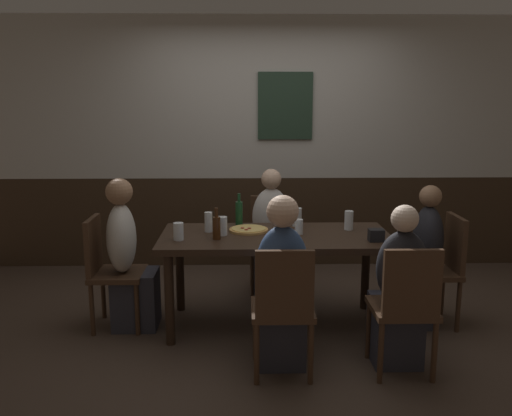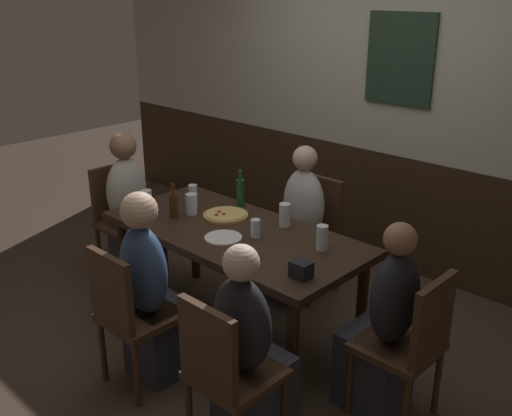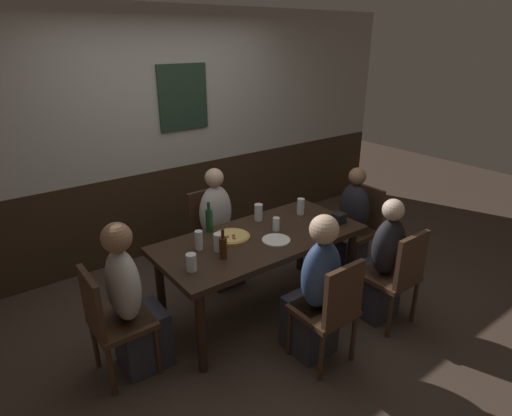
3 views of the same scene
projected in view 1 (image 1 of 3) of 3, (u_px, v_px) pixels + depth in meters
name	position (u px, v px, depth m)	size (l,w,h in m)	color
ground_plane	(275.00, 324.00, 4.35)	(12.00, 12.00, 0.00)	#423328
wall_back	(267.00, 144.00, 5.71)	(6.40, 0.13, 2.60)	#332316
dining_table	(276.00, 245.00, 4.22)	(1.78, 0.83, 0.74)	black
chair_head_west	(108.00, 266.00, 4.22)	(0.40, 0.40, 0.88)	#422B1C
chair_head_east	(441.00, 264.00, 4.28)	(0.40, 0.40, 0.88)	#422B1C
chair_right_near	(406.00, 303.00, 3.46)	(0.40, 0.40, 0.88)	#422B1C
chair_mid_near	(283.00, 304.00, 3.44)	(0.40, 0.40, 0.88)	#422B1C
chair_mid_far	(270.00, 238.00, 5.06)	(0.40, 0.40, 0.88)	#422B1C
person_head_west	(129.00, 265.00, 4.22)	(0.37, 0.34, 1.19)	#2D2D38
person_head_east	(420.00, 267.00, 4.28)	(0.37, 0.34, 1.12)	#2D2D38
person_right_near	(398.00, 299.00, 3.62)	(0.34, 0.37, 1.11)	#2D2D38
person_mid_near	(281.00, 294.00, 3.60)	(0.34, 0.37, 1.18)	#2D2D38
person_mid_far	(271.00, 244.00, 4.91)	(0.34, 0.37, 1.16)	#2D2D38
pizza	(249.00, 230.00, 4.32)	(0.31, 0.31, 0.03)	tan
tumbler_water	(222.00, 227.00, 4.18)	(0.08, 0.08, 0.14)	silver
pint_glass_stout	(299.00, 228.00, 4.21)	(0.06, 0.06, 0.12)	silver
beer_glass_tall	(208.00, 223.00, 4.29)	(0.06, 0.06, 0.16)	silver
tumbler_short	(349.00, 222.00, 4.35)	(0.07, 0.07, 0.15)	silver
highball_clear	(179.00, 232.00, 4.04)	(0.08, 0.08, 0.13)	silver
pint_glass_pale	(297.00, 218.00, 4.47)	(0.08, 0.08, 0.15)	silver
beer_bottle_green	(239.00, 212.00, 4.52)	(0.06, 0.06, 0.26)	#194723
beer_bottle_brown	(217.00, 227.00, 4.05)	(0.06, 0.06, 0.24)	#42230F
plate_white_large	(284.00, 239.00, 4.06)	(0.23, 0.23, 0.01)	white
condiment_caddy	(376.00, 235.00, 4.01)	(0.11, 0.09, 0.09)	black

